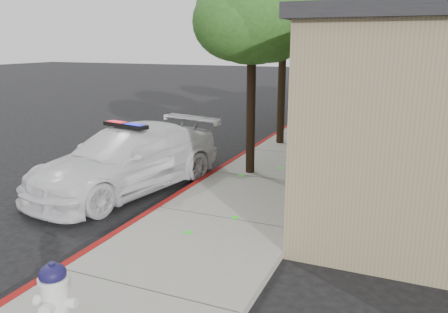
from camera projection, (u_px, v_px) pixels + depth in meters
ground at (155, 213)px, 9.91m from camera, size 120.00×120.00×0.00m
sidewalk at (266, 181)px, 11.95m from camera, size 3.20×60.00×0.15m
red_curb at (214, 174)px, 12.54m from camera, size 0.14×60.00×0.16m
police_car at (127, 159)px, 11.31m from camera, size 3.36×5.87×1.72m
fire_hydrant at (55, 298)px, 5.48m from camera, size 0.54×0.47×0.94m
street_tree_near at (253, 20)px, 11.48m from camera, size 2.97×3.11×5.44m
street_tree_mid at (285, 10)px, 15.03m from camera, size 3.44×3.16×6.03m
street_tree_far at (321, 25)px, 20.28m from camera, size 3.15×2.98×5.64m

